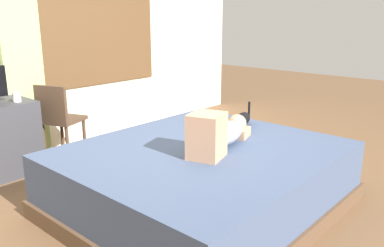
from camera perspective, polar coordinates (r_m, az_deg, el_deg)
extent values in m
plane|color=brown|center=(3.49, 1.63, -11.25)|extent=(16.00, 16.00, 0.00)
cube|color=beige|center=(4.96, -20.02, 13.18)|extent=(6.40, 0.12, 2.90)
cube|color=brown|center=(5.27, -12.97, 12.79)|extent=(1.68, 0.02, 1.33)
cube|color=white|center=(5.26, -12.96, 12.79)|extent=(1.60, 0.02, 1.25)
cube|color=brown|center=(3.37, 1.43, -10.88)|extent=(2.16, 1.90, 0.14)
cube|color=#425170|center=(3.27, 1.46, -6.76)|extent=(2.10, 1.84, 0.38)
ellipsoid|color=#8C939E|center=(3.31, 4.62, -1.41)|extent=(0.61, 0.41, 0.17)
sphere|color=tan|center=(3.62, 6.46, 0.00)|extent=(0.17, 0.17, 0.17)
cube|color=tan|center=(2.95, 2.13, -1.77)|extent=(0.32, 0.31, 0.34)
cube|color=tan|center=(3.52, 5.83, -1.17)|extent=(0.27, 0.33, 0.08)
ellipsoid|color=black|center=(3.86, 7.28, 0.61)|extent=(0.28, 0.15, 0.13)
sphere|color=black|center=(3.72, 6.29, 0.25)|extent=(0.08, 0.08, 0.08)
cylinder|color=black|center=(3.97, 8.22, 1.99)|extent=(0.03, 0.03, 0.16)
cylinder|color=white|center=(4.24, -23.91, 3.49)|extent=(0.08, 0.08, 0.09)
cylinder|color=#4C3828|center=(4.81, -18.16, -1.63)|extent=(0.04, 0.04, 0.44)
cylinder|color=#4C3828|center=(4.63, -15.19, -2.04)|extent=(0.04, 0.04, 0.44)
cylinder|color=#4C3828|center=(4.59, -20.48, -2.65)|extent=(0.04, 0.04, 0.44)
cylinder|color=#4C3828|center=(4.40, -17.45, -3.13)|extent=(0.04, 0.04, 0.44)
cube|color=#4C3828|center=(4.54, -18.07, 0.54)|extent=(0.49, 0.49, 0.04)
cube|color=#4C3828|center=(4.36, -19.66, 2.67)|extent=(0.18, 0.37, 0.38)
cube|color=#ADCC75|center=(4.68, -23.40, 9.91)|extent=(0.44, 0.06, 2.43)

